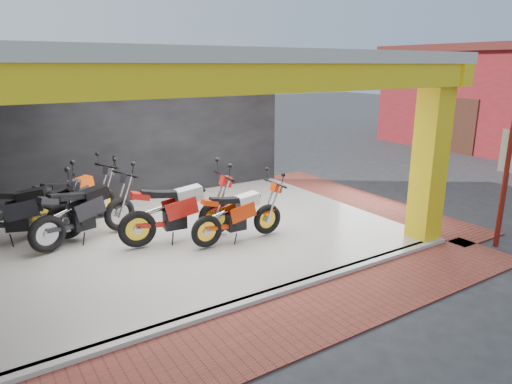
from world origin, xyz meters
The scene contains 16 objects.
ground centered at (0.00, 0.00, 0.00)m, with size 80.00×80.00×0.00m, color #2D2D30.
showroom_floor centered at (0.00, 2.00, 0.05)m, with size 8.00×6.00×0.10m, color silver.
showroom_ceiling centered at (0.00, 2.00, 3.60)m, with size 8.40×6.40×0.20m, color beige.
back_wall centered at (0.00, 5.10, 1.75)m, with size 8.20×0.20×3.50m, color black.
corner_column centered at (3.75, -0.75, 1.75)m, with size 0.50×0.50×3.50m, color yellow.
header_beam_front centered at (0.00, -1.00, 3.30)m, with size 8.40×0.30×0.40m, color yellow.
header_beam_right centered at (4.00, 2.00, 3.30)m, with size 0.30×6.40×0.40m, color yellow.
floor_kerb centered at (0.00, -1.02, 0.05)m, with size 8.00×0.20×0.10m, color silver.
paver_front centered at (0.00, -1.80, 0.01)m, with size 9.00×1.40×0.03m, color brown.
paver_right centered at (4.80, 2.00, 0.01)m, with size 1.40×7.00×0.03m, color brown.
signpost centered at (4.74, -1.74, 1.38)m, with size 0.10×0.35×2.52m.
moto_hero centered at (1.14, 1.04, 0.75)m, with size 2.11×0.78×1.29m, color red, non-canonical shape.
moto_row_a centered at (0.23, 1.59, 0.84)m, with size 2.43×0.90×1.48m, color red, non-canonical shape.
moto_row_b centered at (-2.39, 2.97, 0.84)m, with size 2.43×0.90×1.49m, color black, non-canonical shape.
moto_row_c centered at (-1.37, 4.04, 0.80)m, with size 2.28×0.84×1.39m, color black, non-canonical shape.
moto_row_d centered at (-1.33, 2.89, 0.82)m, with size 2.36×0.88×1.44m, color black, non-canonical shape.
Camera 1 is at (-3.85, -6.24, 3.48)m, focal length 32.00 mm.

